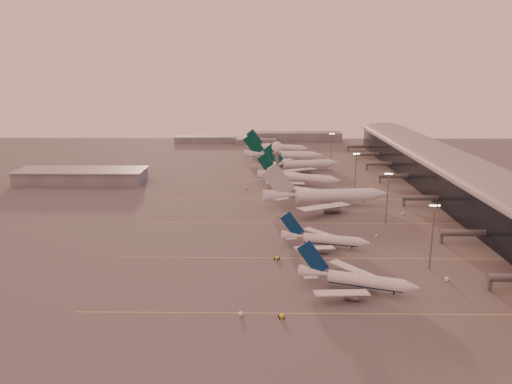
{
  "coord_description": "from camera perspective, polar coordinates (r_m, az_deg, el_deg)",
  "views": [
    {
      "loc": [
        -3.22,
        -171.65,
        71.6
      ],
      "look_at": [
        -6.75,
        74.82,
        10.22
      ],
      "focal_mm": 35.0,
      "sensor_mm": 36.0,
      "label": 1
    }
  ],
  "objects": [
    {
      "name": "mast_c",
      "position": [
        292.42,
        11.3,
        2.3
      ],
      "size": [
        3.6,
        0.56,
        25.0
      ],
      "color": "slate",
      "rests_on": "ground"
    },
    {
      "name": "mast_b",
      "position": [
        241.06,
        14.77,
        -0.38
      ],
      "size": [
        3.6,
        0.56,
        25.0
      ],
      "color": "slate",
      "rests_on": "ground"
    },
    {
      "name": "taxiway_markings",
      "position": [
        240.94,
        8.72,
        -3.47
      ],
      "size": [
        180.0,
        185.25,
        0.02
      ],
      "color": "#F2EC55",
      "rests_on": "ground"
    },
    {
      "name": "gsv_tug_near",
      "position": [
        151.45,
        2.92,
        -14.02
      ],
      "size": [
        2.9,
        4.01,
        1.04
      ],
      "color": "yellow",
      "rests_on": "ground"
    },
    {
      "name": "greentail_b",
      "position": [
        358.34,
        5.31,
        2.99
      ],
      "size": [
        56.0,
        44.82,
        20.52
      ],
      "color": "white",
      "rests_on": "ground"
    },
    {
      "name": "mast_a",
      "position": [
        191.21,
        19.51,
        -4.46
      ],
      "size": [
        3.6,
        0.56,
        25.0
      ],
      "color": "slate",
      "rests_on": "ground"
    },
    {
      "name": "hangar",
      "position": [
        339.54,
        -19.32,
        1.76
      ],
      "size": [
        82.0,
        27.0,
        8.5
      ],
      "color": "slate",
      "rests_on": "ground"
    },
    {
      "name": "narrowbody_near",
      "position": [
        170.22,
        11.44,
        -10.01
      ],
      "size": [
        38.81,
        30.45,
        15.74
      ],
      "color": "white",
      "rests_on": "ground"
    },
    {
      "name": "greentail_c",
      "position": [
        392.44,
        3.14,
        4.04
      ],
      "size": [
        62.03,
        50.01,
        22.52
      ],
      "color": "white",
      "rests_on": "ground"
    },
    {
      "name": "terminal",
      "position": [
        308.96,
        21.89,
        1.56
      ],
      "size": [
        57.0,
        362.0,
        23.04
      ],
      "color": "black",
      "rests_on": "ground"
    },
    {
      "name": "gsv_tug_mid",
      "position": [
        193.41,
        2.4,
        -7.58
      ],
      "size": [
        4.52,
        4.09,
        1.11
      ],
      "color": "yellow",
      "rests_on": "ground"
    },
    {
      "name": "gsv_truck_c",
      "position": [
        246.0,
        2.49,
        -2.7
      ],
      "size": [
        5.24,
        4.14,
        2.03
      ],
      "color": "yellow",
      "rests_on": "ground"
    },
    {
      "name": "distant_horizon",
      "position": [
        501.42,
        1.49,
        6.22
      ],
      "size": [
        165.0,
        37.5,
        9.0
      ],
      "color": "slate",
      "rests_on": "ground"
    },
    {
      "name": "mast_d",
      "position": [
        379.6,
        8.6,
        5.06
      ],
      "size": [
        3.6,
        0.56,
        25.0
      ],
      "color": "slate",
      "rests_on": "ground"
    },
    {
      "name": "widebody_white",
      "position": [
        267.77,
        8.09,
        -0.74
      ],
      "size": [
        68.55,
        54.62,
        24.16
      ],
      "color": "white",
      "rests_on": "ground"
    },
    {
      "name": "narrowbody_mid",
      "position": [
        206.82,
        7.87,
        -5.55
      ],
      "size": [
        36.35,
        28.67,
        14.44
      ],
      "color": "white",
      "rests_on": "ground"
    },
    {
      "name": "greentail_a",
      "position": [
        314.79,
        4.87,
        1.43
      ],
      "size": [
        51.8,
        41.15,
        19.54
      ],
      "color": "white",
      "rests_on": "ground"
    },
    {
      "name": "gsv_truck_d",
      "position": [
        305.94,
        -1.18,
        0.66
      ],
      "size": [
        3.59,
        5.62,
        2.14
      ],
      "color": "white",
      "rests_on": "ground"
    },
    {
      "name": "radar_tower",
      "position": [
        296.13,
        2.41,
        4.12
      ],
      "size": [
        6.4,
        6.4,
        31.1
      ],
      "color": "slate",
      "rests_on": "ground"
    },
    {
      "name": "gsv_truck_b",
      "position": [
        224.72,
        13.7,
        -4.74
      ],
      "size": [
        4.95,
        2.21,
        1.94
      ],
      "color": "white",
      "rests_on": "ground"
    },
    {
      "name": "gsv_catering_b",
      "position": [
        261.21,
        16.49,
        -2.06
      ],
      "size": [
        5.28,
        3.51,
        3.98
      ],
      "color": "white",
      "rests_on": "ground"
    },
    {
      "name": "gsv_tug_far",
      "position": [
        289.44,
        3.57,
        -0.27
      ],
      "size": [
        3.9,
        3.69,
        0.96
      ],
      "color": "white",
      "rests_on": "ground"
    },
    {
      "name": "greentail_d",
      "position": [
        434.24,
        2.47,
        4.95
      ],
      "size": [
        53.9,
        42.94,
        20.07
      ],
      "color": "white",
      "rests_on": "ground"
    },
    {
      "name": "gsv_truck_a",
      "position": [
        152.27,
        -1.58,
        -13.56
      ],
      "size": [
        6.12,
        3.28,
        2.34
      ],
      "color": "white",
      "rests_on": "ground"
    },
    {
      "name": "ground",
      "position": [
        186.01,
        1.77,
        -8.66
      ],
      "size": [
        700.0,
        700.0,
        0.0
      ],
      "primitive_type": "plane",
      "color": "#535050",
      "rests_on": "ground"
    },
    {
      "name": "gsv_catering_a",
      "position": [
        186.51,
        21.07,
        -8.8
      ],
      "size": [
        6.21,
        4.06,
        4.7
      ],
      "color": "white",
      "rests_on": "ground"
    }
  ]
}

